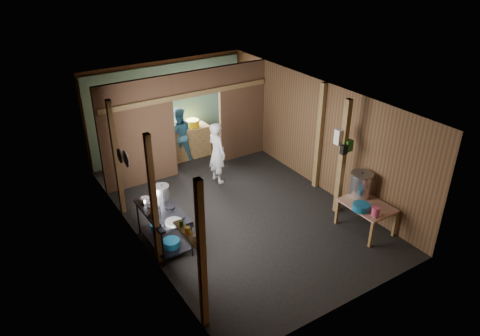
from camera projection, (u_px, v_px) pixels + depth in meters
floor at (235, 208)px, 10.11m from camera, size 4.50×7.00×0.00m
ceiling at (235, 97)px, 8.91m from camera, size 4.50×7.00×0.00m
wall_back at (167, 108)px, 12.13m from camera, size 4.50×0.00×2.60m
wall_front at (355, 240)px, 6.89m from camera, size 4.50×0.00×2.60m
wall_left at (134, 184)px, 8.44m from camera, size 0.00×7.00×2.60m
wall_right at (316, 134)px, 10.58m from camera, size 0.00×7.00×2.60m
partition_left at (138, 135)px, 10.53m from camera, size 1.85×0.10×2.60m
partition_right at (242, 111)px, 11.91m from camera, size 1.35×0.10×2.60m
partition_header at (196, 83)px, 10.82m from camera, size 1.30×0.10×0.60m
turquoise_panel at (168, 111)px, 12.11m from camera, size 4.40×0.06×2.50m
back_counter at (188, 142)px, 12.27m from camera, size 1.20×0.50×0.85m
wall_clock at (175, 86)px, 11.90m from camera, size 0.20×0.03×0.20m
post_left_a at (202, 257)px, 6.53m from camera, size 0.10×0.12×2.60m
post_left_b at (154, 202)px, 7.88m from camera, size 0.10×0.12×2.60m
post_left_c at (116, 159)px, 9.38m from camera, size 0.10×0.12×2.60m
post_right at (319, 137)px, 10.40m from camera, size 0.10×0.12×2.60m
post_free at (342, 158)px, 9.42m from camera, size 0.12×0.12×2.60m
cross_beam at (188, 95)px, 10.78m from camera, size 4.40×0.12×0.12m
pan_lid_big at (126, 159)px, 8.60m from camera, size 0.03×0.34×0.34m
pan_lid_small at (120, 156)px, 8.95m from camera, size 0.03×0.30×0.30m
wall_shelf at (188, 234)px, 6.87m from camera, size 0.14×0.80×0.03m
jar_white at (195, 238)px, 6.65m from camera, size 0.07×0.07×0.10m
jar_yellow at (188, 230)px, 6.84m from camera, size 0.08×0.08×0.10m
jar_green at (181, 223)px, 7.01m from camera, size 0.06×0.06×0.10m
bag_white at (340, 136)px, 9.23m from camera, size 0.22×0.15×0.32m
bag_green at (348, 145)px, 9.27m from camera, size 0.16×0.12×0.24m
bag_black at (344, 150)px, 9.21m from camera, size 0.14×0.10×0.20m
gas_range at (164, 228)px, 8.74m from camera, size 0.69×1.35×0.80m
prep_table at (365, 217)px, 9.24m from camera, size 0.75×1.03×0.61m
stove_pot_large at (162, 193)px, 8.87m from camera, size 0.37×0.37×0.32m
stove_pot_med at (154, 209)px, 8.42m from camera, size 0.29×0.29×0.22m
stove_saucepan at (145, 200)px, 8.78m from camera, size 0.21×0.21×0.11m
frying_pan at (174, 222)px, 8.16m from camera, size 0.35×0.55×0.07m
blue_tub_front at (171, 243)px, 8.59m from camera, size 0.33×0.33×0.14m
blue_tub_back at (157, 226)px, 9.10m from camera, size 0.28×0.28×0.11m
stock_pot at (361, 185)px, 9.30m from camera, size 0.55×0.55×0.54m
wash_basin at (361, 207)px, 8.89m from camera, size 0.35×0.35×0.13m
pink_bucket at (376, 212)px, 8.70m from camera, size 0.17×0.17×0.18m
knife at (380, 216)px, 8.72m from camera, size 0.30×0.09×0.01m
yellow_tub at (193, 123)px, 12.12m from camera, size 0.35×0.35×0.19m
red_cup at (174, 128)px, 11.87m from camera, size 0.12×0.12×0.14m
cook at (217, 153)px, 10.88m from camera, size 0.41×0.59×1.54m
worker_back at (179, 134)px, 11.94m from camera, size 0.86×0.75×1.49m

